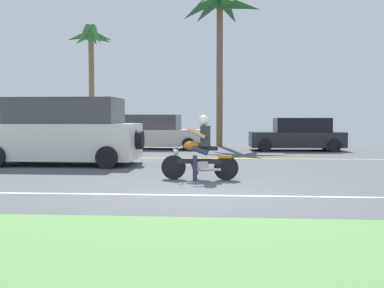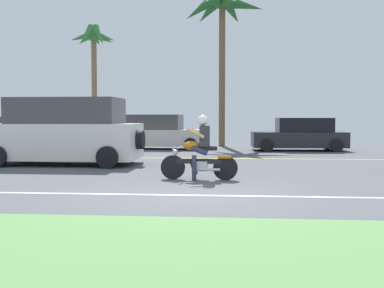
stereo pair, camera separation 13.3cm
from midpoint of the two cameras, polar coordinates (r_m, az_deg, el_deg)
The scene contains 11 objects.
ground at distance 11.77m, azimuth 1.89°, elevation -3.95°, with size 56.00×30.00×0.04m, color #4C4F54.
grass_median at distance 4.82m, azimuth -2.66°, elevation -13.92°, with size 56.00×3.80×0.06m, color #5B8C4C.
lane_line_near at distance 8.79m, azimuth 0.86°, elevation -6.25°, with size 50.40×0.12×0.01m, color silver.
lane_line_far at distance 16.66m, azimuth 2.78°, elevation -1.75°, with size 50.40×0.12×0.01m, color yellow.
motorcyclist at distance 10.91m, azimuth 1.28°, elevation -1.05°, with size 1.81×0.59×1.51m.
suv_nearby at distance 15.00m, azimuth -14.91°, elevation 1.37°, with size 4.80×2.28×2.05m.
parked_car_0 at distance 22.57m, azimuth -19.09°, elevation 1.15°, with size 4.25×2.02×1.49m.
parked_car_1 at distance 21.74m, azimuth -4.09°, elevation 1.35°, with size 4.60×2.14×1.59m.
parked_car_2 at distance 21.14m, azimuth 13.18°, elevation 1.05°, with size 4.10×1.97×1.44m.
palm_tree_0 at distance 24.50m, azimuth 3.75°, elevation 15.83°, with size 4.21×4.14×7.99m.
palm_tree_1 at distance 26.21m, azimuth -11.68°, elevation 11.65°, with size 2.64×2.53×6.39m.
Camera 2 is at (0.67, -8.66, 1.45)m, focal length 43.88 mm.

